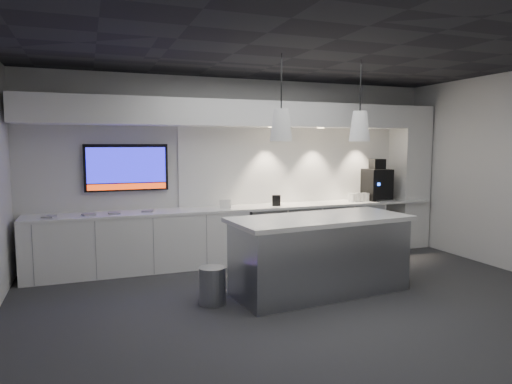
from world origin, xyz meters
name	(u,v)px	position (x,y,z in m)	size (l,w,h in m)	color
floor	(309,303)	(0.00, 0.00, 0.00)	(7.00, 7.00, 0.00)	#2E2E31
ceiling	(312,50)	(0.00, 0.00, 3.00)	(7.00, 7.00, 0.00)	black
wall_back	(243,169)	(0.00, 2.50, 1.50)	(7.00, 7.00, 0.00)	silver
wall_front	(482,207)	(0.00, -2.50, 1.50)	(7.00, 7.00, 0.00)	silver
back_counter	(249,208)	(0.00, 2.17, 0.88)	(6.80, 0.65, 0.04)	white
left_base_cabinets	(141,243)	(-1.75, 2.17, 0.43)	(3.30, 0.63, 0.86)	white
fridge_unit_a	(263,234)	(0.25, 2.17, 0.42)	(0.60, 0.61, 0.85)	#919499
fridge_unit_b	(297,231)	(0.88, 2.17, 0.42)	(0.60, 0.61, 0.85)	#919499
fridge_unit_c	(330,229)	(1.51, 2.17, 0.42)	(0.60, 0.61, 0.85)	#919499
fridge_unit_d	(360,227)	(2.14, 2.17, 0.42)	(0.60, 0.61, 0.85)	#919499
backsplash	(307,165)	(1.20, 2.48, 1.55)	(4.60, 0.03, 1.30)	white
soffit	(248,114)	(0.00, 2.20, 2.40)	(6.90, 0.60, 0.40)	white
column	(409,177)	(3.20, 2.20, 1.30)	(0.55, 0.55, 2.60)	white
wall_tv	(127,168)	(-1.90, 2.45, 1.56)	(1.25, 0.07, 0.72)	black
island	(320,254)	(0.31, 0.32, 0.50)	(2.42, 1.21, 0.99)	#919499
bin	(212,286)	(-1.11, 0.37, 0.22)	(0.32, 0.32, 0.45)	#919499
coffee_machine	(377,183)	(2.49, 2.20, 1.21)	(0.45, 0.61, 0.75)	black
sign_black	(276,201)	(0.45, 2.09, 0.99)	(0.14, 0.02, 0.18)	black
sign_white	(225,204)	(-0.43, 2.09, 0.97)	(0.18, 0.02, 0.14)	white
cup_cluster	(359,197)	(2.06, 2.13, 0.97)	(0.37, 0.17, 0.15)	white
tray_a	(49,217)	(-3.00, 2.09, 0.91)	(0.16, 0.16, 0.03)	gray
tray_b	(89,215)	(-2.48, 2.10, 0.91)	(0.16, 0.16, 0.03)	gray
tray_c	(114,213)	(-2.12, 2.12, 0.91)	(0.16, 0.16, 0.03)	gray
tray_d	(148,211)	(-1.64, 2.15, 0.91)	(0.16, 0.16, 0.03)	gray
pendant_left	(281,125)	(-0.24, 0.32, 2.15)	(0.27, 0.27, 1.09)	white
pendant_right	(360,126)	(0.87, 0.32, 2.15)	(0.27, 0.27, 1.09)	white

